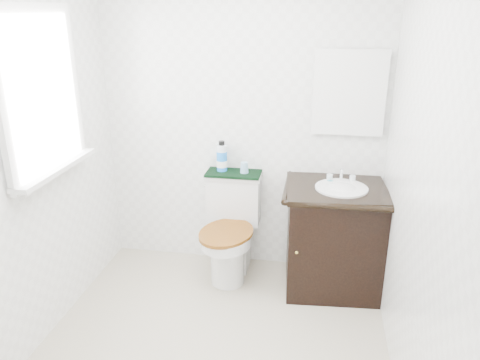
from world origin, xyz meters
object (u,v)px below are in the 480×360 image
(toilet, at_px, (231,233))
(trash_bin, at_px, (234,247))
(cup, at_px, (244,168))
(vanity, at_px, (334,235))
(mouthwash_bottle, at_px, (222,157))

(toilet, distance_m, trash_bin, 0.23)
(toilet, xyz_separation_m, trash_bin, (-0.00, 0.13, -0.19))
(trash_bin, height_order, cup, cup)
(toilet, xyz_separation_m, cup, (0.09, 0.13, 0.51))
(trash_bin, distance_m, cup, 0.71)
(vanity, bearing_deg, cup, 164.83)
(toilet, distance_m, vanity, 0.80)
(toilet, relative_size, vanity, 0.87)
(trash_bin, bearing_deg, mouthwash_bottle, 165.93)
(mouthwash_bottle, relative_size, cup, 2.88)
(vanity, relative_size, trash_bin, 2.95)
(toilet, height_order, mouthwash_bottle, mouthwash_bottle)
(cup, bearing_deg, vanity, -15.17)
(mouthwash_bottle, bearing_deg, cup, -6.87)
(mouthwash_bottle, bearing_deg, vanity, -13.51)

